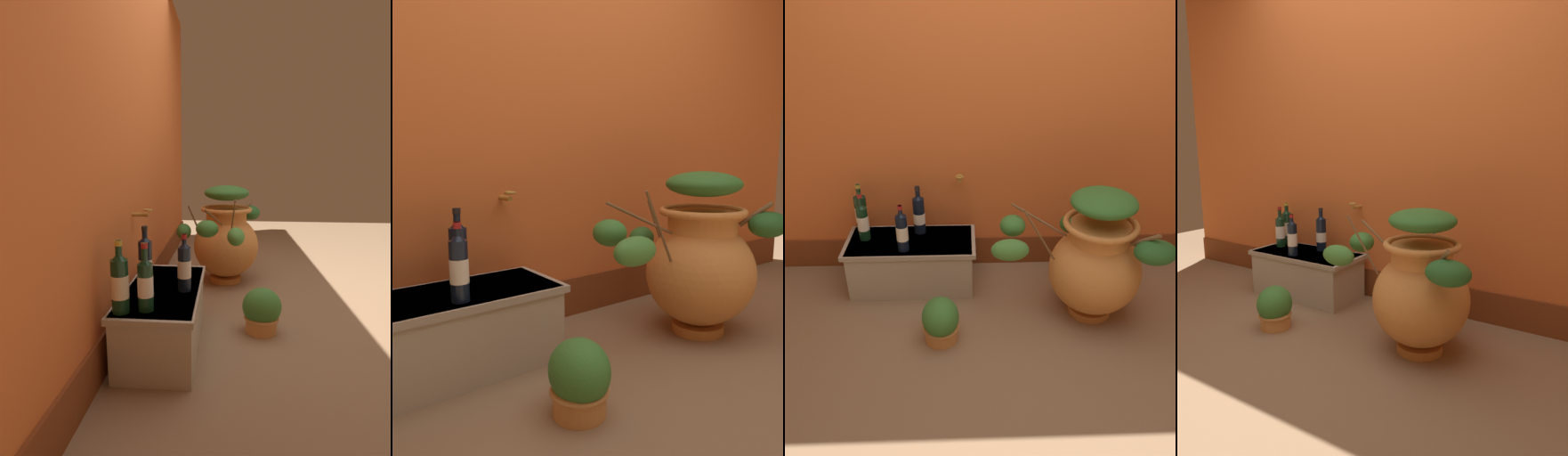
# 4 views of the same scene
# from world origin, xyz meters

# --- Properties ---
(ground_plane) EXTENTS (7.00, 7.00, 0.00)m
(ground_plane) POSITION_xyz_m (0.00, 0.00, 0.00)
(ground_plane) COLOR #896B4C
(back_wall) EXTENTS (4.40, 0.33, 2.60)m
(back_wall) POSITION_xyz_m (-0.00, 1.20, 1.29)
(back_wall) COLOR #D6662D
(back_wall) RESTS_ON ground_plane
(terracotta_urn) EXTENTS (0.97, 0.70, 0.81)m
(terracotta_urn) POSITION_xyz_m (0.48, 0.52, 0.38)
(terracotta_urn) COLOR #CC7F3D
(terracotta_urn) RESTS_ON ground_plane
(stone_ledge) EXTENTS (0.84, 0.40, 0.34)m
(stone_ledge) POSITION_xyz_m (-0.62, 0.85, 0.18)
(stone_ledge) COLOR #B2A893
(stone_ledge) RESTS_ON ground_plane
(wine_bottle_middle) EXTENTS (0.08, 0.08, 0.33)m
(wine_bottle_middle) POSITION_xyz_m (-0.57, 0.96, 0.48)
(wine_bottle_middle) COLOR black
(wine_bottle_middle) RESTS_ON stone_ledge
(wine_bottle_right) EXTENTS (0.07, 0.07, 0.31)m
(wine_bottle_right) POSITION_xyz_m (-0.65, 0.74, 0.48)
(wine_bottle_right) COLOR black
(wine_bottle_right) RESTS_ON stone_ledge
(potted_shrub) EXTENTS (0.21, 0.23, 0.27)m
(potted_shrub) POSITION_xyz_m (-0.41, 0.30, 0.13)
(potted_shrub) COLOR #D68E4C
(potted_shrub) RESTS_ON ground_plane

